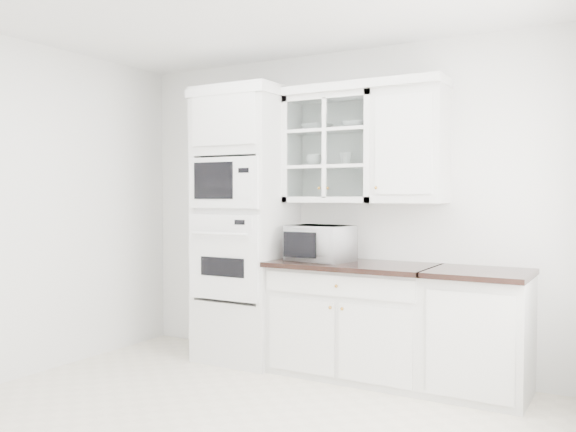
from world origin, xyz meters
The scene contains 13 objects.
ground centered at (0.00, 0.00, 0.01)m, with size 4.00×3.50×0.01m, color beige.
room_shell centered at (0.00, 0.43, 1.78)m, with size 4.00×3.50×2.70m.
oven_column centered at (-0.75, 1.42, 1.20)m, with size 0.76×0.68×2.40m.
base_cabinet_run centered at (0.28, 1.45, 0.46)m, with size 1.32×0.67×0.92m.
extra_base_cabinet centered at (1.28, 1.45, 0.46)m, with size 0.72×0.67×0.92m.
upper_cabinet_glass centered at (0.03, 1.58, 1.85)m, with size 0.80×0.33×0.90m.
upper_cabinet_solid centered at (0.71, 1.58, 1.85)m, with size 0.55×0.33×0.90m, color silver.
crown_molding centered at (-0.07, 1.56, 2.33)m, with size 2.14×0.38×0.07m, color white.
countertop_microwave centered at (0.00, 1.43, 1.07)m, with size 0.51×0.42×0.29m, color white.
bowl_a centered at (-0.12, 1.59, 2.04)m, with size 0.24×0.24×0.06m, color white.
bowl_b centered at (0.21, 1.60, 2.04)m, with size 0.19×0.19×0.06m, color white.
cup_a centered at (-0.16, 1.60, 1.76)m, with size 0.13×0.13×0.10m, color white.
cup_b centered at (0.15, 1.58, 1.76)m, with size 0.11×0.11×0.11m, color white.
Camera 1 is at (2.26, -3.05, 1.47)m, focal length 38.00 mm.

